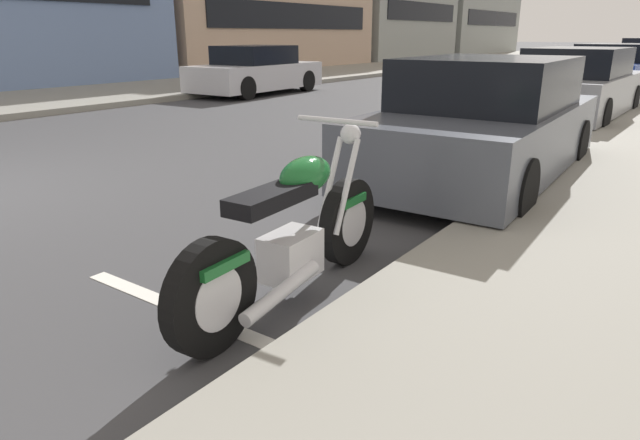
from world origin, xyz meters
The scene contains 7 objects.
sidewalk_far_curb centered at (12.00, 7.45, 0.07)m, with size 120.00×5.00×0.14m, color gray.
parking_stall_stripe centered at (0.00, -4.35, 0.00)m, with size 0.12×2.20×0.01m, color silver.
parked_motorcycle centered at (0.55, -4.65, 0.43)m, with size 2.15×0.62×1.13m.
parked_car_across_street centered at (4.34, -4.52, 0.67)m, with size 4.26×1.95×1.42m.
parked_car_near_corner centered at (10.33, -4.29, 0.67)m, with size 4.67×1.88×1.42m.
parked_car_mid_block centered at (15.35, -4.18, 0.69)m, with size 4.61×2.04×1.43m.
car_opposite_curb centered at (10.38, 4.45, 0.64)m, with size 4.44×1.98×1.36m.
Camera 1 is at (-2.07, -6.74, 1.67)m, focal length 31.18 mm.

